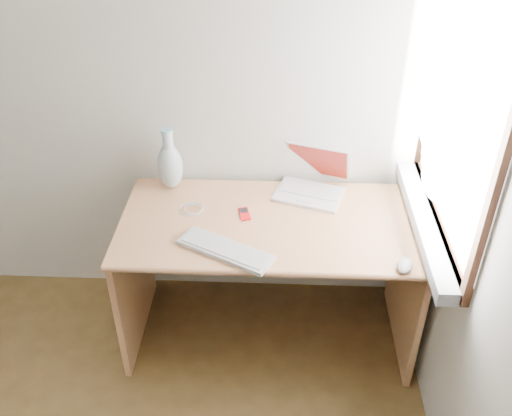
{
  "coord_description": "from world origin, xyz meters",
  "views": [
    {
      "loc": [
        1.06,
        -0.68,
        2.22
      ],
      "look_at": [
        0.97,
        1.35,
        0.8
      ],
      "focal_mm": 40.0,
      "sensor_mm": 36.0,
      "label": 1
    }
  ],
  "objects_px": {
    "desk": "(270,246)",
    "laptop": "(309,182)",
    "vase": "(170,164)",
    "external_keyboard": "(225,250)"
  },
  "relations": [
    {
      "from": "desk",
      "to": "vase",
      "type": "relative_size",
      "value": 4.31
    },
    {
      "from": "external_keyboard",
      "to": "vase",
      "type": "height_order",
      "value": "vase"
    },
    {
      "from": "external_keyboard",
      "to": "laptop",
      "type": "bearing_deg",
      "value": 81.02
    },
    {
      "from": "desk",
      "to": "external_keyboard",
      "type": "relative_size",
      "value": 3.16
    },
    {
      "from": "desk",
      "to": "laptop",
      "type": "xyz_separation_m",
      "value": [
        0.18,
        0.18,
        0.25
      ]
    },
    {
      "from": "laptop",
      "to": "vase",
      "type": "relative_size",
      "value": 1.16
    },
    {
      "from": "laptop",
      "to": "vase",
      "type": "bearing_deg",
      "value": -162.41
    },
    {
      "from": "external_keyboard",
      "to": "vase",
      "type": "distance_m",
      "value": 0.59
    },
    {
      "from": "laptop",
      "to": "external_keyboard",
      "type": "distance_m",
      "value": 0.6
    },
    {
      "from": "desk",
      "to": "laptop",
      "type": "distance_m",
      "value": 0.36
    }
  ]
}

